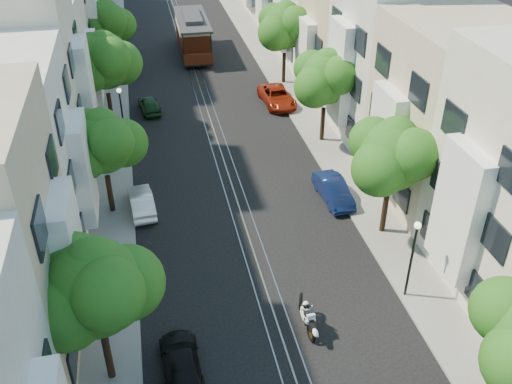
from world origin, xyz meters
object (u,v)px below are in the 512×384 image
tree_w_b (103,144)px  tree_e_b (394,156)px  tree_w_a (96,290)px  lamp_east (413,249)px  tree_w_d (107,23)px  lamp_west (121,108)px  parked_car_w_mid (141,202)px  sportbike_rider (307,316)px  tree_e_d (286,27)px  parked_car_e_far (277,97)px  parked_car_w_near (181,362)px  parked_car_e_mid (333,190)px  parked_car_w_far (149,104)px  cable_car (193,33)px  tree_e_c (327,79)px  tree_w_c (104,62)px

tree_w_b → tree_e_b: bearing=-19.1°
tree_w_a → lamp_east: size_ratio=1.61×
tree_w_d → lamp_west: size_ratio=1.57×
parked_car_w_mid → sportbike_rider: bearing=116.4°
tree_e_d → parked_car_w_mid: size_ratio=1.85×
parked_car_w_mid → tree_w_a: bearing=77.0°
tree_w_a → parked_car_e_far: size_ratio=1.41×
tree_e_b → parked_car_w_near: 14.37m
tree_e_b → parked_car_e_mid: (-1.66, 3.66, -4.09)m
lamp_east → parked_car_w_far: size_ratio=1.19×
tree_e_d → cable_car: 11.72m
tree_e_c → tree_w_a: bearing=-128.7°
tree_e_d → tree_w_d: (-14.40, 5.00, -0.27)m
tree_w_c → cable_car: (7.64, 15.16, -2.98)m
tree_e_c → tree_w_c: (-14.40, 5.00, 0.47)m
tree_w_c → lamp_east: (13.44, -20.98, -2.22)m
lamp_east → tree_e_d: bearing=88.0°
tree_e_c → parked_car_w_near: size_ratio=1.71×
tree_w_b → parked_car_e_far: tree_w_b is taller
tree_e_d → tree_w_d: size_ratio=1.05×
tree_e_d → cable_car: bearing=126.4°
tree_w_a → lamp_west: bearing=87.6°
lamp_east → parked_car_w_near: lamp_east is taller
sportbike_rider → cable_car: bearing=86.3°
tree_e_c → tree_e_d: 11.00m
parked_car_e_mid → lamp_west: bearing=138.5°
tree_e_b → cable_car: size_ratio=0.73×
lamp_east → parked_car_e_mid: lamp_east is taller
tree_w_d → tree_w_b: bearing=-90.0°
parked_car_e_far → parked_car_w_mid: 17.10m
tree_w_b → tree_w_a: bearing=-90.0°
tree_e_c → parked_car_e_mid: 8.50m
tree_w_a → parked_car_w_far: size_ratio=1.91×
tree_w_c → parked_car_w_mid: bearing=-81.8°
lamp_west → cable_car: lamp_west is taller
tree_w_d → lamp_east: 34.73m
parked_car_w_near → parked_car_w_mid: 12.09m
tree_w_a → lamp_east: 13.72m
tree_w_d → cable_car: tree_w_d is taller
tree_w_a → lamp_west: (0.84, 20.02, -1.89)m
lamp_west → lamp_east: bearing=-55.0°
lamp_west → parked_car_w_mid: size_ratio=1.13×
tree_w_b → parked_car_w_mid: (1.61, -0.20, -3.79)m
tree_e_d → parked_car_w_near: size_ratio=1.80×
lamp_east → cable_car: bearing=99.1°
lamp_east → parked_car_e_mid: bearing=94.6°
tree_e_c → tree_e_b: bearing=-90.0°
tree_e_b → tree_w_d: (-14.40, 27.00, -0.13)m
cable_car → tree_e_d: bearing=-52.8°
parked_car_w_mid → parked_car_w_far: size_ratio=1.06×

